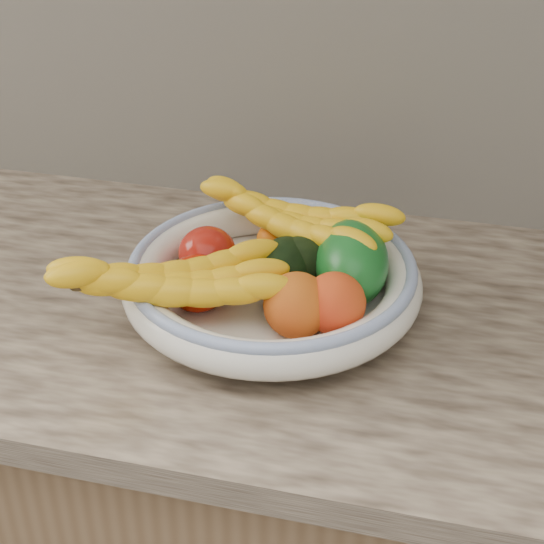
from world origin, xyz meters
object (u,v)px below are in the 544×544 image
Objects in this scene: green_mango at (351,262)px; banana_bunch_front at (171,287)px; fruit_bowl at (272,279)px; banana_bunch_back at (292,224)px.

banana_bunch_front is at bearing -163.75° from green_mango.
fruit_bowl is 1.28× the size of banana_bunch_back.
green_mango is 0.11m from banana_bunch_back.
green_mango is 0.47× the size of banana_bunch_front.
green_mango is at bearing 12.60° from fruit_bowl.
banana_bunch_front reaches higher than fruit_bowl.
banana_bunch_back is 0.21m from banana_bunch_front.
green_mango reaches higher than fruit_bowl.
banana_bunch_front is at bearing -104.78° from banana_bunch_back.
banana_bunch_back is (0.01, 0.08, 0.04)m from fruit_bowl.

